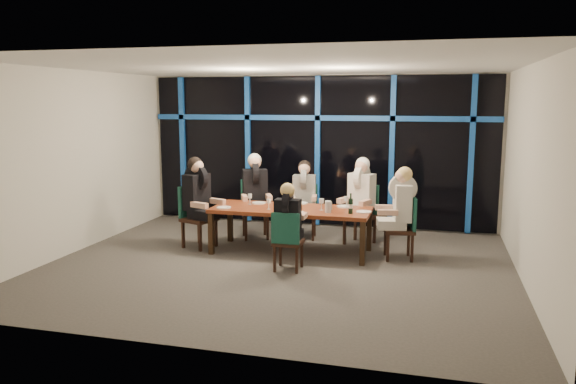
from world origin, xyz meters
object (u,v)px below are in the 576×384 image
water_pitcher (328,207)px  diner_end_right (400,199)px  chair_far_right (363,211)px  chair_near_mid (287,238)px  dining_table (291,212)px  diner_near_mid (288,213)px  diner_end_left (198,189)px  chair_far_left (255,205)px  chair_end_left (195,213)px  chair_far_mid (305,208)px  wine_bottle (351,206)px  diner_far_mid (304,188)px  chair_end_right (405,224)px  diner_far_right (361,188)px  diner_far_left (255,184)px

water_pitcher → diner_end_right: bearing=35.2°
chair_far_right → chair_near_mid: 2.14m
dining_table → diner_near_mid: diner_near_mid is taller
diner_end_left → diner_near_mid: diner_end_left is taller
chair_far_left → chair_end_left: (-0.78, -0.93, 0.00)m
diner_end_left → chair_far_mid: bearing=-34.1°
chair_far_left → diner_near_mid: size_ratio=1.21×
chair_end_left → wine_bottle: wine_bottle is taller
diner_end_right → chair_far_right: bearing=-152.5°
diner_far_mid → diner_end_right: (1.77, -0.93, 0.03)m
chair_end_right → diner_end_right: (-0.08, -0.02, 0.40)m
dining_table → water_pitcher: 0.71m
diner_far_right → diner_end_left: diner_end_left is taller
dining_table → chair_near_mid: (0.20, -1.02, -0.18)m
chair_end_right → diner_far_right: size_ratio=0.99×
diner_end_left → water_pitcher: 2.28m
chair_far_right → diner_end_right: size_ratio=1.06×
diner_end_right → diner_near_mid: size_ratio=1.12×
diner_far_left → water_pitcher: size_ratio=5.56×
diner_far_left → diner_near_mid: (1.08, -1.74, -0.15)m
chair_near_mid → diner_end_left: bearing=-28.1°
chair_far_right → diner_end_right: (0.70, -0.87, 0.38)m
diner_far_mid → diner_end_left: diner_end_left is taller
chair_near_mid → diner_near_mid: (-0.00, 0.08, 0.36)m
diner_far_left → diner_far_right: size_ratio=1.02×
diner_end_right → diner_near_mid: diner_end_right is taller
chair_end_right → water_pitcher: chair_end_right is taller
dining_table → diner_far_right: (1.03, 0.86, 0.31)m
chair_near_mid → diner_end_right: 1.95m
dining_table → diner_end_left: size_ratio=2.51×
dining_table → diner_end_left: diner_end_left is taller
chair_far_right → chair_far_mid: bearing=-166.6°
chair_far_mid → chair_end_left: size_ratio=0.92×
chair_far_right → wine_bottle: 1.18m
diner_end_left → dining_table: bearing=-67.6°
chair_far_right → diner_far_mid: (-1.07, 0.06, 0.35)m
chair_far_left → diner_near_mid: bearing=-83.0°
dining_table → chair_far_right: chair_far_right is taller
diner_far_left → chair_end_left: bearing=-158.5°
diner_near_mid → diner_end_right: bearing=-147.5°
chair_far_mid → diner_end_left: diner_end_left is taller
chair_end_right → chair_near_mid: size_ratio=1.12×
diner_far_mid → diner_far_right: (1.04, -0.14, 0.06)m
dining_table → chair_far_right: 1.42m
dining_table → diner_end_right: size_ratio=2.65×
diner_far_right → diner_end_right: diner_far_right is taller
chair_far_mid → diner_end_left: bearing=-151.1°
chair_end_left → diner_far_mid: size_ratio=1.12×
chair_near_mid → wine_bottle: size_ratio=2.77×
chair_far_mid → wine_bottle: wine_bottle is taller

